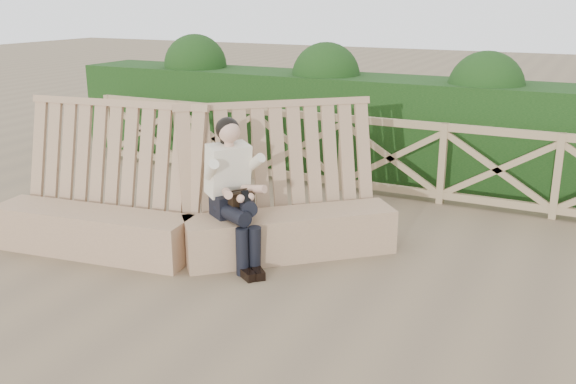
% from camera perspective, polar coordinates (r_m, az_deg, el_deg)
% --- Properties ---
extents(ground, '(60.00, 60.00, 0.00)m').
position_cam_1_polar(ground, '(6.11, -1.30, -9.15)').
color(ground, brown).
rests_on(ground, ground).
extents(bench, '(4.14, 2.41, 1.62)m').
position_cam_1_polar(bench, '(7.04, -8.57, -2.13)').
color(bench, '#997557').
rests_on(bench, ground).
extents(woman, '(0.91, 0.80, 1.52)m').
position_cam_1_polar(woman, '(6.62, -4.87, 0.47)').
color(woman, black).
rests_on(woman, ground).
extents(guardrail, '(10.10, 0.09, 1.10)m').
position_cam_1_polar(guardrail, '(8.99, 9.08, 3.01)').
color(guardrail, '#967857').
rests_on(guardrail, ground).
extents(hedge, '(12.00, 1.20, 1.50)m').
position_cam_1_polar(hedge, '(10.07, 11.22, 5.54)').
color(hedge, black).
rests_on(hedge, ground).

